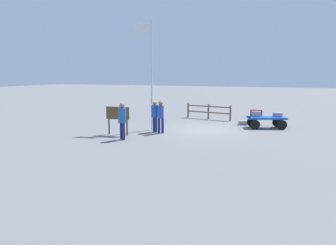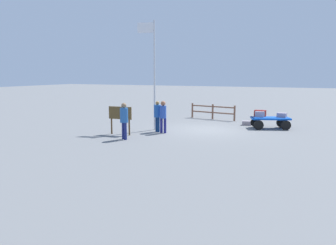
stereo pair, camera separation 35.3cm
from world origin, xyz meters
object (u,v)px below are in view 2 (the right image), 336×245
(suitcase_olive, at_px, (247,123))
(worker_supervisor, at_px, (124,118))
(suitcase_navy, at_px, (260,114))
(worker_lead, at_px, (157,114))
(suitcase_tan, at_px, (282,115))
(luggage_cart, at_px, (270,121))
(suitcase_grey, at_px, (260,113))
(signboard, at_px, (120,115))
(flagpole, at_px, (153,66))
(worker_trailing, at_px, (163,114))

(suitcase_olive, relative_size, worker_supervisor, 0.34)
(suitcase_navy, distance_m, worker_supervisor, 8.03)
(worker_lead, bearing_deg, suitcase_navy, -143.12)
(suitcase_tan, height_order, suitcase_olive, suitcase_tan)
(luggage_cart, xyz_separation_m, suitcase_tan, (-0.59, -0.36, 0.30))
(suitcase_grey, bearing_deg, suitcase_olive, -28.99)
(worker_supervisor, relative_size, signboard, 1.21)
(luggage_cart, distance_m, suitcase_navy, 0.66)
(worker_lead, relative_size, flagpole, 0.28)
(suitcase_grey, relative_size, flagpole, 0.11)
(suitcase_tan, relative_size, suitcase_olive, 0.91)
(suitcase_olive, distance_m, worker_supervisor, 8.15)
(suitcase_grey, height_order, worker_lead, worker_lead)
(luggage_cart, xyz_separation_m, worker_lead, (5.31, 3.57, 0.52))
(suitcase_olive, xyz_separation_m, worker_supervisor, (4.40, 6.80, 0.90))
(worker_supervisor, distance_m, flagpole, 3.92)
(flagpole, bearing_deg, worker_trailing, 141.85)
(worker_lead, height_order, signboard, worker_lead)
(luggage_cart, height_order, signboard, signboard)
(suitcase_tan, bearing_deg, worker_supervisor, 44.97)
(flagpole, height_order, signboard, flagpole)
(suitcase_grey, xyz_separation_m, worker_lead, (4.71, 3.85, 0.16))
(suitcase_grey, bearing_deg, worker_supervisor, 50.39)
(flagpole, bearing_deg, suitcase_grey, -148.19)
(flagpole, bearing_deg, suitcase_tan, -152.54)
(suitcase_grey, height_order, signboard, signboard)
(worker_supervisor, bearing_deg, worker_lead, -102.10)
(luggage_cart, height_order, flagpole, flagpole)
(worker_trailing, distance_m, flagpole, 2.77)
(signboard, bearing_deg, suitcase_olive, -132.16)
(suitcase_tan, bearing_deg, suitcase_grey, 4.22)
(suitcase_navy, bearing_deg, luggage_cart, -178.27)
(luggage_cart, relative_size, worker_lead, 1.40)
(worker_lead, bearing_deg, flagpole, -46.33)
(suitcase_grey, relative_size, worker_trailing, 0.38)
(luggage_cart, height_order, suitcase_grey, suitcase_grey)
(luggage_cart, distance_m, suitcase_tan, 0.75)
(suitcase_tan, xyz_separation_m, worker_trailing, (5.48, 4.11, 0.22))
(suitcase_tan, xyz_separation_m, worker_supervisor, (6.43, 6.42, 0.27))
(worker_lead, distance_m, worker_supervisor, 2.55)
(luggage_cart, distance_m, worker_supervisor, 8.44)
(suitcase_tan, height_order, worker_supervisor, worker_supervisor)
(suitcase_navy, xyz_separation_m, worker_lead, (4.74, 3.56, 0.18))
(luggage_cart, height_order, worker_trailing, worker_trailing)
(worker_supervisor, height_order, flagpole, flagpole)
(worker_trailing, bearing_deg, worker_supervisor, 67.67)
(suitcase_tan, bearing_deg, suitcase_navy, 18.07)
(worker_trailing, xyz_separation_m, signboard, (1.80, 1.30, 0.01))
(suitcase_tan, distance_m, worker_lead, 7.09)
(worker_lead, relative_size, worker_supervisor, 0.95)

